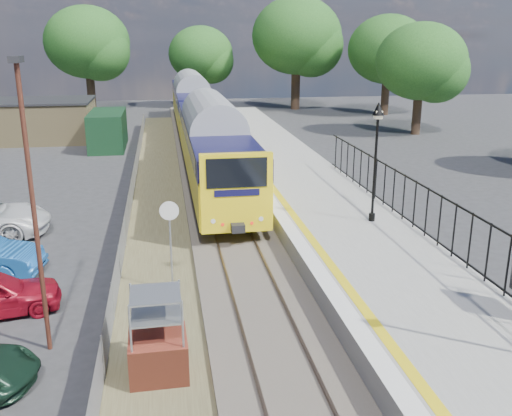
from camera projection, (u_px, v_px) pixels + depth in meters
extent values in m
plane|color=#2D2D30|center=(265.00, 326.00, 15.99)|extent=(120.00, 120.00, 0.00)
cube|color=#473F38|center=(225.00, 216.00, 25.40)|extent=(3.40, 80.00, 0.20)
cube|color=#4C472D|center=(160.00, 236.00, 23.08)|extent=(2.60, 70.00, 0.06)
cube|color=brown|center=(209.00, 214.00, 25.25)|extent=(0.07, 80.00, 0.14)
cube|color=brown|center=(241.00, 213.00, 25.48)|extent=(0.07, 80.00, 0.14)
cube|color=gray|center=(329.00, 218.00, 24.06)|extent=(5.00, 70.00, 0.90)
cube|color=silver|center=(277.00, 210.00, 23.58)|extent=(0.50, 70.00, 0.01)
cube|color=yellow|center=(289.00, 209.00, 23.66)|extent=(0.30, 70.00, 0.01)
cylinder|color=black|center=(372.00, 217.00, 22.17)|extent=(0.24, 0.24, 0.30)
cylinder|color=black|center=(375.00, 171.00, 21.63)|extent=(0.10, 0.10, 3.70)
cube|color=black|center=(378.00, 119.00, 21.06)|extent=(0.08, 0.08, 0.30)
cube|color=beige|center=(378.00, 115.00, 21.01)|extent=(0.26, 0.26, 0.30)
cone|color=black|center=(379.00, 108.00, 20.95)|extent=(0.44, 0.44, 0.50)
cube|color=black|center=(449.00, 201.00, 18.59)|extent=(0.05, 26.00, 0.05)
cube|color=#978255|center=(39.00, 121.00, 43.92)|extent=(8.00, 6.00, 3.00)
cube|color=black|center=(37.00, 101.00, 43.47)|extent=(8.20, 6.20, 0.15)
cube|color=#13351C|center=(108.00, 130.00, 41.05)|extent=(2.40, 6.00, 2.60)
cylinder|color=#332319|center=(91.00, 93.00, 61.10)|extent=(0.88, 0.88, 3.85)
ellipsoid|color=#1D4B19|center=(87.00, 42.00, 59.59)|extent=(8.80, 8.80, 7.48)
cylinder|color=#332319|center=(202.00, 93.00, 64.95)|extent=(0.72, 0.72, 3.15)
ellipsoid|color=#1D4B19|center=(201.00, 54.00, 63.71)|extent=(7.20, 7.20, 6.12)
cylinder|color=#332319|center=(295.00, 90.00, 62.56)|extent=(0.96, 0.96, 4.20)
ellipsoid|color=#1D4B19|center=(297.00, 36.00, 60.91)|extent=(9.60, 9.60, 8.16)
cylinder|color=#332319|center=(385.00, 97.00, 58.23)|extent=(0.80, 0.80, 3.50)
ellipsoid|color=#1D4B19|center=(388.00, 49.00, 56.86)|extent=(8.00, 8.00, 6.80)
cylinder|color=#332319|center=(417.00, 115.00, 46.64)|extent=(0.72, 0.72, 3.15)
ellipsoid|color=#1D4B19|center=(421.00, 61.00, 45.40)|extent=(7.20, 7.20, 6.12)
cube|color=yellow|center=(212.00, 154.00, 30.70)|extent=(2.80, 20.00, 1.90)
cube|color=#0F0F37|center=(212.00, 130.00, 30.32)|extent=(2.82, 20.00, 0.90)
cube|color=black|center=(212.00, 130.00, 30.32)|extent=(2.82, 18.00, 0.70)
cube|color=black|center=(213.00, 175.00, 31.04)|extent=(2.00, 18.00, 0.45)
cube|color=yellow|center=(192.00, 108.00, 50.16)|extent=(2.80, 20.00, 1.90)
cube|color=#0F0F37|center=(191.00, 93.00, 49.78)|extent=(2.82, 20.00, 0.90)
cube|color=black|center=(191.00, 93.00, 49.78)|extent=(2.82, 18.00, 0.70)
cube|color=black|center=(192.00, 122.00, 50.50)|extent=(2.00, 18.00, 0.45)
cube|color=black|center=(237.00, 173.00, 20.67)|extent=(2.24, 0.04, 1.10)
cube|color=brown|center=(159.00, 356.00, 13.52)|extent=(1.39, 1.39, 1.05)
cylinder|color=#999EA3|center=(171.00, 251.00, 17.84)|extent=(0.06, 0.06, 2.68)
cylinder|color=silver|center=(169.00, 211.00, 17.41)|extent=(0.60, 0.06, 0.60)
cylinder|color=#4C2419|center=(34.00, 216.00, 13.79)|extent=(0.12, 0.12, 7.26)
cube|color=black|center=(16.00, 59.00, 12.72)|extent=(0.25, 0.50, 0.15)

